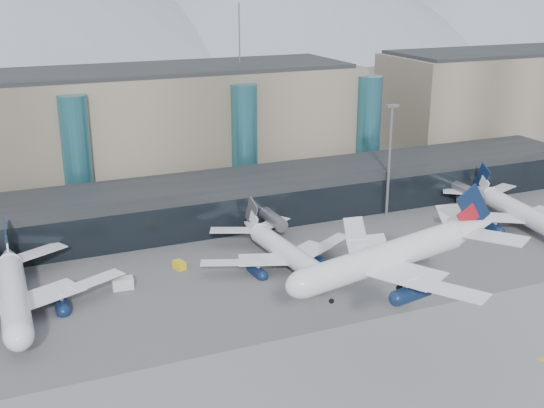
% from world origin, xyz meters
% --- Properties ---
extents(ground, '(900.00, 900.00, 0.00)m').
position_xyz_m(ground, '(0.00, 0.00, 0.00)').
color(ground, '#515154').
rests_on(ground, ground).
extents(runway_strip, '(400.00, 40.00, 0.04)m').
position_xyz_m(runway_strip, '(0.00, -15.00, 0.02)').
color(runway_strip, slate).
rests_on(runway_strip, ground).
extents(runway_markings, '(128.00, 1.00, 0.02)m').
position_xyz_m(runway_markings, '(-0.00, -15.00, 0.05)').
color(runway_markings, gold).
rests_on(runway_markings, ground).
extents(concourse, '(170.00, 27.00, 10.00)m').
position_xyz_m(concourse, '(-0.02, 57.73, 4.97)').
color(concourse, black).
rests_on(concourse, ground).
extents(terminal_main, '(130.00, 30.00, 31.00)m').
position_xyz_m(terminal_main, '(-25.00, 90.00, 15.44)').
color(terminal_main, gray).
rests_on(terminal_main, ground).
extents(terminal_east, '(70.00, 30.00, 31.00)m').
position_xyz_m(terminal_east, '(95.00, 90.00, 15.44)').
color(terminal_east, gray).
rests_on(terminal_east, ground).
extents(teal_towers, '(116.40, 19.40, 46.00)m').
position_xyz_m(teal_towers, '(-14.99, 74.01, 14.01)').
color(teal_towers, '#27626E').
rests_on(teal_towers, ground).
extents(lightmast_mid, '(3.00, 1.20, 25.60)m').
position_xyz_m(lightmast_mid, '(30.00, 48.00, 14.42)').
color(lightmast_mid, slate).
rests_on(lightmast_mid, ground).
extents(hero_jet, '(32.26, 33.44, 10.76)m').
position_xyz_m(hero_jet, '(-3.64, -7.86, 18.27)').
color(hero_jet, white).
rests_on(hero_jet, ground).
extents(jet_parked_left, '(38.89, 37.53, 12.52)m').
position_xyz_m(jet_parked_left, '(-52.11, 32.58, 4.74)').
color(jet_parked_left, white).
rests_on(jet_parked_left, ground).
extents(jet_parked_mid, '(34.06, 33.55, 11.00)m').
position_xyz_m(jet_parked_mid, '(-4.03, 32.38, 4.16)').
color(jet_parked_mid, white).
rests_on(jet_parked_mid, ground).
extents(jet_parked_right, '(36.45, 36.39, 11.83)m').
position_xyz_m(jet_parked_right, '(52.92, 32.48, 4.47)').
color(jet_parked_right, white).
rests_on(jet_parked_right, ground).
extents(veh_a, '(3.76, 2.28, 2.04)m').
position_xyz_m(veh_a, '(-34.11, 32.29, 1.02)').
color(veh_a, silver).
rests_on(veh_a, ground).
extents(veh_b, '(2.29, 2.97, 1.51)m').
position_xyz_m(veh_b, '(-22.59, 36.76, 0.76)').
color(veh_b, yellow).
rests_on(veh_b, ground).
extents(veh_c, '(3.93, 2.72, 1.99)m').
position_xyz_m(veh_c, '(21.00, 22.34, 0.99)').
color(veh_c, '#49494E').
rests_on(veh_c, ground).
extents(veh_d, '(2.13, 2.86, 1.46)m').
position_xyz_m(veh_d, '(42.79, 40.48, 0.73)').
color(veh_d, silver).
rests_on(veh_d, ground).
extents(veh_f, '(3.56, 4.19, 2.07)m').
position_xyz_m(veh_f, '(-51.37, 41.08, 1.04)').
color(veh_f, '#49494E').
rests_on(veh_f, ground).
extents(veh_g, '(2.47, 2.60, 1.33)m').
position_xyz_m(veh_g, '(37.37, 32.62, 0.66)').
color(veh_g, silver).
rests_on(veh_g, ground).
extents(veh_h, '(3.93, 2.73, 1.97)m').
position_xyz_m(veh_h, '(9.38, 24.57, 0.99)').
color(veh_h, yellow).
rests_on(veh_h, ground).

